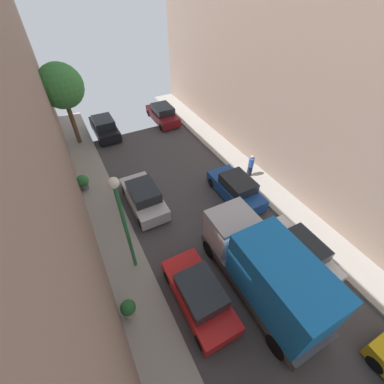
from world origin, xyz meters
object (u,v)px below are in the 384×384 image
(delivery_truck, at_px, (266,271))
(potted_plant_2, at_px, (83,182))
(lamp_post, at_px, (122,215))
(parked_car_left_4, at_px, (104,127))
(parked_car_left_3, at_px, (144,197))
(parked_car_right_4, at_px, (163,114))
(pedestrian, at_px, (251,165))
(parked_car_right_2, at_px, (298,252))
(street_tree_0, at_px, (61,87))
(potted_plant_1, at_px, (128,309))
(parked_car_right_3, at_px, (236,189))
(parked_car_left_2, at_px, (199,295))

(delivery_truck, bearing_deg, potted_plant_2, 117.62)
(potted_plant_2, distance_m, lamp_post, 7.70)
(parked_car_left_4, height_order, lamp_post, lamp_post)
(parked_car_left_3, xyz_separation_m, lamp_post, (-1.90, -3.83, 3.09))
(parked_car_right_4, height_order, delivery_truck, delivery_truck)
(parked_car_right_4, distance_m, lamp_post, 15.74)
(pedestrian, bearing_deg, parked_car_right_2, -107.13)
(street_tree_0, distance_m, potted_plant_1, 15.92)
(parked_car_right_3, distance_m, delivery_truck, 6.45)
(parked_car_left_4, relative_size, potted_plant_1, 4.56)
(parked_car_right_2, bearing_deg, parked_car_left_4, 107.51)
(parked_car_right_2, height_order, lamp_post, lamp_post)
(parked_car_right_4, bearing_deg, parked_car_left_3, -118.94)
(parked_car_left_4, height_order, parked_car_right_4, same)
(pedestrian, xyz_separation_m, street_tree_0, (-9.68, 10.15, 3.62))
(parked_car_left_2, relative_size, delivery_truck, 0.64)
(parked_car_left_4, height_order, potted_plant_1, parked_car_left_4)
(parked_car_right_2, xyz_separation_m, pedestrian, (2.01, 6.51, 0.35))
(parked_car_right_4, relative_size, potted_plant_1, 4.56)
(pedestrian, distance_m, potted_plant_1, 11.55)
(parked_car_right_2, height_order, delivery_truck, delivery_truck)
(pedestrian, bearing_deg, parked_car_left_2, -140.35)
(pedestrian, height_order, potted_plant_1, pedestrian)
(parked_car_right_2, xyz_separation_m, street_tree_0, (-7.67, 16.66, 3.97))
(delivery_truck, xyz_separation_m, potted_plant_2, (-5.71, 10.92, -1.03))
(pedestrian, bearing_deg, lamp_post, -161.93)
(delivery_truck, height_order, lamp_post, lamp_post)
(parked_car_left_4, xyz_separation_m, lamp_post, (-1.90, -13.65, 3.09))
(parked_car_left_2, bearing_deg, potted_plant_2, 106.61)
(lamp_post, bearing_deg, pedestrian, 18.07)
(delivery_truck, bearing_deg, pedestrian, 55.95)
(parked_car_left_3, height_order, parked_car_right_4, same)
(parked_car_right_3, height_order, potted_plant_2, parked_car_right_3)
(parked_car_left_3, xyz_separation_m, pedestrian, (7.41, -0.79, 0.35))
(parked_car_left_3, height_order, street_tree_0, street_tree_0)
(parked_car_left_3, relative_size, lamp_post, 0.76)
(parked_car_left_3, height_order, parked_car_left_4, same)
(parked_car_right_3, xyz_separation_m, delivery_truck, (-2.70, -5.76, 1.07))
(pedestrian, height_order, lamp_post, lamp_post)
(parked_car_left_2, distance_m, parked_car_right_3, 7.31)
(parked_car_left_4, distance_m, potted_plant_2, 7.31)
(parked_car_left_3, bearing_deg, lamp_post, -116.38)
(potted_plant_1, relative_size, potted_plant_2, 0.85)
(parked_car_left_3, xyz_separation_m, parked_car_left_4, (0.00, 9.82, 0.00))
(parked_car_right_4, xyz_separation_m, lamp_post, (-7.30, -13.60, 3.09))
(parked_car_left_4, bearing_deg, pedestrian, -55.08)
(parked_car_left_2, distance_m, parked_car_left_3, 6.93)
(parked_car_left_2, distance_m, potted_plant_2, 10.53)
(potted_plant_2, bearing_deg, parked_car_left_3, -46.36)
(parked_car_left_2, bearing_deg, lamp_post, 121.50)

